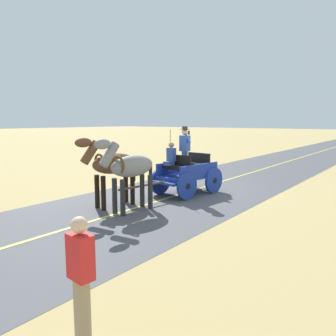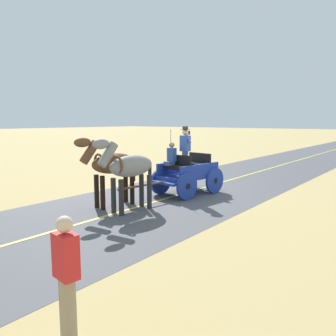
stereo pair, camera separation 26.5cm
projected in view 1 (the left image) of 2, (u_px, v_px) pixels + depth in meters
The scene contains 7 objects.
ground_plane at pixel (188, 192), 12.98m from camera, with size 200.00×200.00×0.00m, color tan.
road_surface at pixel (188, 192), 12.98m from camera, with size 5.78×160.00×0.01m, color #4C4C51.
road_centre_stripe at pixel (188, 192), 12.98m from camera, with size 0.12×160.00×0.00m, color #DBCC4C.
horse_drawn_carriage at pixel (186, 172), 12.53m from camera, with size 1.70×4.51×2.50m.
horse_near_side at pixel (130, 168), 10.00m from camera, with size 0.72×2.14×2.21m.
horse_off_side at pixel (112, 165), 10.60m from camera, with size 0.84×2.15×2.21m.
pedestrian_walking at pixel (81, 280), 3.98m from camera, with size 0.34×0.24×1.63m.
Camera 1 is at (-6.99, 10.66, 2.72)m, focal length 36.40 mm.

